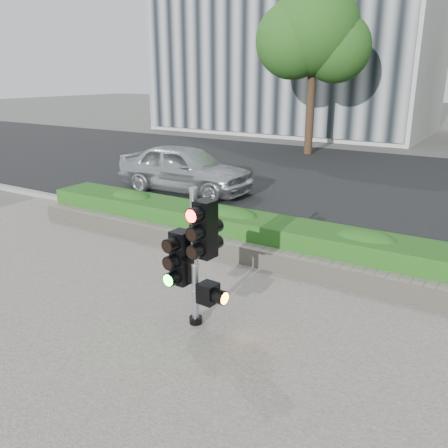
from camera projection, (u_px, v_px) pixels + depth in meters
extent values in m
plane|color=#51514C|center=(215.00, 311.00, 7.18)|extent=(120.00, 120.00, 0.00)
cube|color=#9E9389|center=(89.00, 403.00, 5.16)|extent=(16.00, 11.00, 0.03)
cube|color=black|center=(384.00, 185.00, 15.25)|extent=(60.00, 13.00, 0.02)
cube|color=gray|center=(299.00, 246.00, 9.71)|extent=(60.00, 0.25, 0.12)
cube|color=gray|center=(271.00, 259.00, 8.66)|extent=(12.00, 0.32, 0.34)
cube|color=green|center=(287.00, 240.00, 9.13)|extent=(12.00, 1.00, 0.68)
cube|color=#B7B7B2|center=(299.00, 2.00, 28.03)|extent=(16.00, 9.00, 15.00)
cylinder|color=black|center=(310.00, 108.00, 20.56)|extent=(0.36, 0.36, 4.03)
sphere|color=#224213|center=(314.00, 29.00, 19.60)|extent=(3.74, 3.74, 3.74)
sphere|color=#224213|center=(336.00, 48.00, 19.67)|extent=(2.88, 2.88, 2.88)
sphere|color=#224213|center=(294.00, 40.00, 19.74)|extent=(3.17, 3.17, 3.17)
sphere|color=#224213|center=(322.00, 8.00, 19.91)|extent=(2.59, 2.59, 2.59)
cylinder|color=black|center=(196.00, 320.00, 6.77)|extent=(0.19, 0.19, 0.09)
cylinder|color=gray|center=(195.00, 260.00, 6.49)|extent=(0.10, 0.10, 1.94)
cylinder|color=gray|center=(193.00, 189.00, 6.19)|extent=(0.12, 0.12, 0.05)
cube|color=#FF1107|center=(205.00, 229.00, 6.19)|extent=(0.26, 0.26, 0.78)
cube|color=#14E51E|center=(181.00, 257.00, 6.59)|extent=(0.26, 0.26, 0.78)
cube|color=black|center=(206.00, 238.00, 6.56)|extent=(0.26, 0.26, 0.53)
cube|color=orange|center=(208.00, 293.00, 6.53)|extent=(0.26, 0.26, 0.28)
imported|color=silver|center=(185.00, 168.00, 14.14)|extent=(4.23, 1.83, 1.42)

